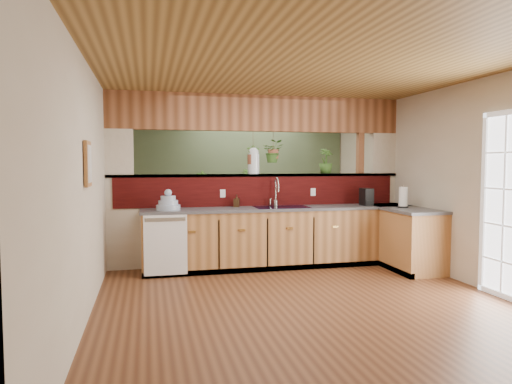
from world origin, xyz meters
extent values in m
cube|color=#59311B|center=(0.00, 0.00, 0.00)|extent=(4.60, 7.00, 0.01)
cube|color=brown|center=(0.00, 0.00, 2.60)|extent=(4.60, 7.00, 0.01)
cube|color=beige|center=(0.00, 3.50, 1.30)|extent=(4.60, 0.02, 2.60)
cube|color=beige|center=(0.00, -3.50, 1.30)|extent=(4.60, 0.02, 2.60)
cube|color=beige|center=(-2.30, 0.00, 1.30)|extent=(0.02, 7.00, 2.60)
cube|color=beige|center=(2.30, 0.00, 1.30)|extent=(0.02, 7.00, 2.60)
cube|color=beige|center=(0.00, 1.35, 0.68)|extent=(4.60, 0.15, 1.35)
cube|color=#360707|center=(0.00, 1.27, 1.12)|extent=(4.40, 0.02, 0.45)
cube|color=brown|center=(0.00, 1.35, 1.37)|extent=(4.60, 0.21, 0.04)
cube|color=brown|center=(0.00, 1.35, 2.33)|extent=(4.60, 0.15, 0.55)
cube|color=beige|center=(-2.10, 1.35, 1.70)|extent=(0.40, 0.15, 0.70)
cube|color=beige|center=(2.10, 1.35, 1.70)|extent=(0.40, 0.15, 0.70)
cube|color=brown|center=(1.70, 1.35, 1.30)|extent=(0.10, 0.10, 2.60)
cube|color=brown|center=(0.00, 1.35, 1.37)|extent=(4.60, 0.21, 0.04)
cube|color=brown|center=(0.00, 1.35, 2.33)|extent=(4.60, 0.15, 0.55)
cube|color=#566C49|center=(0.00, 3.48, 1.30)|extent=(4.55, 0.02, 2.55)
cube|color=#9C6535|center=(0.25, 0.98, 0.43)|extent=(4.10, 0.60, 0.86)
cube|color=#46464B|center=(0.25, 0.98, 0.88)|extent=(4.14, 0.64, 0.04)
cube|color=#9C6535|center=(2.00, 0.54, 0.43)|extent=(0.60, 1.48, 0.86)
cube|color=#46464B|center=(2.00, 0.54, 0.88)|extent=(0.64, 1.52, 0.04)
cube|color=#9C6535|center=(2.00, 0.98, 0.43)|extent=(0.60, 0.60, 0.86)
cube|color=#46464B|center=(2.00, 0.98, 0.88)|extent=(0.64, 0.64, 0.04)
cube|color=black|center=(0.25, 0.71, 0.04)|extent=(4.10, 0.06, 0.08)
cube|color=black|center=(1.73, 0.54, 0.04)|extent=(0.06, 1.48, 0.08)
cube|color=white|center=(-1.48, 0.66, 0.45)|extent=(0.58, 0.02, 0.82)
cube|color=#B7B7B2|center=(-1.48, 0.65, 0.80)|extent=(0.54, 0.01, 0.05)
cube|color=black|center=(0.25, 0.98, 0.89)|extent=(0.82, 0.50, 0.03)
cube|color=black|center=(0.06, 0.98, 0.80)|extent=(0.34, 0.40, 0.16)
cube|color=black|center=(0.44, 0.98, 0.80)|extent=(0.34, 0.40, 0.16)
cube|color=#9C6535|center=(-2.27, -0.80, 1.55)|extent=(0.03, 0.35, 0.45)
cube|color=silver|center=(-2.26, -0.80, 1.55)|extent=(0.01, 0.27, 0.37)
cylinder|color=#B7B7B2|center=(0.21, 1.18, 0.95)|extent=(0.07, 0.07, 0.09)
cylinder|color=#B7B7B2|center=(0.21, 1.18, 1.12)|extent=(0.02, 0.02, 0.26)
torus|color=#B7B7B2|center=(0.21, 1.11, 1.25)|extent=(0.19, 0.06, 0.19)
cylinder|color=#B7B7B2|center=(0.21, 1.02, 1.18)|extent=(0.02, 0.02, 0.11)
cylinder|color=#B7B7B2|center=(0.13, 1.18, 0.97)|extent=(0.03, 0.03, 0.09)
cylinder|color=#9AABC7|center=(-1.43, 0.93, 0.94)|extent=(0.34, 0.34, 0.07)
cylinder|color=#9AABC7|center=(-1.43, 0.93, 1.01)|extent=(0.27, 0.27, 0.06)
cylinder|color=#9AABC7|center=(-1.43, 0.93, 1.07)|extent=(0.21, 0.21, 0.06)
sphere|color=#9AABC7|center=(-1.43, 0.93, 1.14)|extent=(0.11, 0.11, 0.11)
imported|color=#372414|center=(-0.41, 1.15, 0.99)|extent=(0.11, 0.11, 0.19)
cube|color=black|center=(1.61, 0.93, 1.03)|extent=(0.14, 0.23, 0.27)
cube|color=black|center=(1.61, 0.85, 0.94)|extent=(0.12, 0.09, 0.09)
cylinder|color=silver|center=(1.61, 0.88, 0.98)|extent=(0.07, 0.07, 0.07)
cylinder|color=black|center=(1.98, 0.48, 0.91)|extent=(0.15, 0.15, 0.02)
cylinder|color=#B7B7B2|center=(1.98, 0.48, 1.06)|extent=(0.02, 0.02, 0.33)
cylinder|color=white|center=(1.98, 0.48, 1.06)|extent=(0.13, 0.13, 0.28)
cylinder|color=silver|center=(-0.10, 1.35, 1.54)|extent=(0.18, 0.18, 0.31)
sphere|color=silver|center=(-0.10, 1.35, 1.72)|extent=(0.16, 0.16, 0.16)
imported|color=#2F551D|center=(1.10, 1.35, 1.59)|extent=(0.26, 0.26, 0.40)
cylinder|color=brown|center=(-0.11, 1.35, 1.86)|extent=(0.01, 0.01, 0.37)
cylinder|color=brown|center=(-0.11, 1.35, 1.62)|extent=(0.18, 0.18, 0.15)
imported|color=#2F551D|center=(-0.11, 1.35, 1.85)|extent=(0.22, 0.17, 0.38)
cylinder|color=brown|center=(0.22, 1.35, 1.91)|extent=(0.01, 0.01, 0.29)
cylinder|color=brown|center=(0.22, 1.35, 1.70)|extent=(0.17, 0.17, 0.14)
imported|color=#2F551D|center=(0.22, 1.35, 1.92)|extent=(0.38, 0.36, 0.35)
cube|color=black|center=(-0.29, 3.25, 0.50)|extent=(1.51, 0.70, 0.97)
imported|color=#2F551D|center=(-0.67, 3.25, 1.20)|extent=(0.23, 0.16, 0.42)
imported|color=#2F551D|center=(0.23, 3.25, 1.21)|extent=(0.32, 0.32, 0.45)
imported|color=#2F551D|center=(0.82, 2.29, 0.42)|extent=(0.92, 0.86, 0.83)
camera|label=1|loc=(-1.70, -5.56, 1.56)|focal=32.00mm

